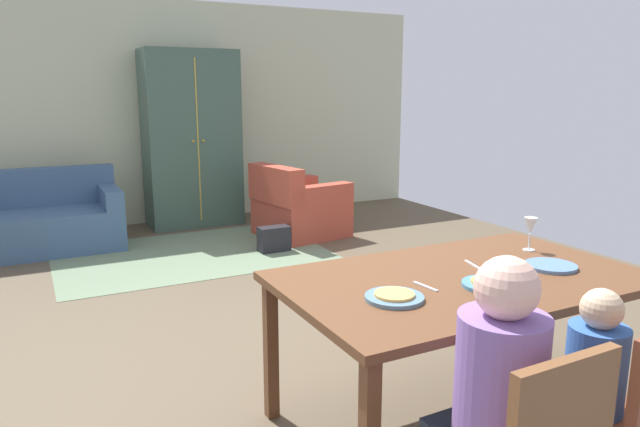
# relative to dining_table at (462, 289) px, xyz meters

# --- Properties ---
(ground_plane) EXTENTS (7.11, 6.67, 0.02)m
(ground_plane) POSITION_rel_dining_table_xyz_m (-0.25, 1.93, -0.70)
(ground_plane) COLOR brown
(back_wall) EXTENTS (7.11, 0.10, 2.70)m
(back_wall) POSITION_rel_dining_table_xyz_m (-0.25, 5.31, 0.66)
(back_wall) COLOR beige
(back_wall) RESTS_ON ground_plane
(dining_table) EXTENTS (1.72, 1.04, 0.76)m
(dining_table) POSITION_rel_dining_table_xyz_m (0.00, 0.00, 0.00)
(dining_table) COLOR brown
(dining_table) RESTS_ON ground_plane
(plate_near_man) EXTENTS (0.25, 0.25, 0.02)m
(plate_near_man) POSITION_rel_dining_table_xyz_m (-0.47, -0.12, 0.08)
(plate_near_man) COLOR slate
(plate_near_man) RESTS_ON dining_table
(pizza_near_man) EXTENTS (0.17, 0.17, 0.01)m
(pizza_near_man) POSITION_rel_dining_table_xyz_m (-0.47, -0.12, 0.09)
(pizza_near_man) COLOR #E5A551
(pizza_near_man) RESTS_ON plate_near_man
(plate_near_child) EXTENTS (0.25, 0.25, 0.02)m
(plate_near_child) POSITION_rel_dining_table_xyz_m (0.00, -0.18, 0.08)
(plate_near_child) COLOR teal
(plate_near_child) RESTS_ON dining_table
(pizza_near_child) EXTENTS (0.17, 0.17, 0.01)m
(pizza_near_child) POSITION_rel_dining_table_xyz_m (0.00, -0.18, 0.09)
(pizza_near_child) COLOR gold
(pizza_near_child) RESTS_ON plate_near_child
(plate_near_woman) EXTENTS (0.25, 0.25, 0.02)m
(plate_near_woman) POSITION_rel_dining_table_xyz_m (0.47, -0.10, 0.08)
(plate_near_woman) COLOR #5379A6
(plate_near_woman) RESTS_ON dining_table
(wine_glass) EXTENTS (0.07, 0.07, 0.19)m
(wine_glass) POSITION_rel_dining_table_xyz_m (0.62, 0.18, 0.20)
(wine_glass) COLOR silver
(wine_glass) RESTS_ON dining_table
(fork) EXTENTS (0.03, 0.15, 0.01)m
(fork) POSITION_rel_dining_table_xyz_m (-0.26, -0.05, 0.07)
(fork) COLOR silver
(fork) RESTS_ON dining_table
(knife) EXTENTS (0.05, 0.17, 0.01)m
(knife) POSITION_rel_dining_table_xyz_m (0.16, 0.10, 0.07)
(knife) COLOR silver
(knife) RESTS_ON dining_table
(person_man) EXTENTS (0.30, 0.40, 1.11)m
(person_man) POSITION_rel_dining_table_xyz_m (-0.47, -0.70, -0.18)
(person_man) COLOR #283543
(person_man) RESTS_ON ground_plane
(dining_chair_child) EXTENTS (0.47, 0.47, 0.87)m
(dining_chair_child) POSITION_rel_dining_table_xyz_m (0.01, -0.88, -0.20)
(dining_chair_child) COLOR brown
(dining_chair_child) RESTS_ON ground_plane
(person_child) EXTENTS (0.22, 0.30, 0.92)m
(person_child) POSITION_rel_dining_table_xyz_m (-0.00, -0.71, -0.26)
(person_child) COLOR #382F51
(person_child) RESTS_ON ground_plane
(area_rug) EXTENTS (2.60, 1.80, 0.01)m
(area_rug) POSITION_rel_dining_table_xyz_m (-0.38, 3.61, -0.69)
(area_rug) COLOR slate
(area_rug) RESTS_ON ground_plane
(couch) EXTENTS (1.71, 0.86, 0.82)m
(couch) POSITION_rel_dining_table_xyz_m (-1.79, 4.47, -0.39)
(couch) COLOR #3B587A
(couch) RESTS_ON ground_plane
(armchair) EXTENTS (0.99, 0.98, 0.82)m
(armchair) POSITION_rel_dining_table_xyz_m (0.90, 3.80, -0.37)
(armchair) COLOR #AA4331
(armchair) RESTS_ON ground_plane
(armoire) EXTENTS (1.10, 0.59, 2.10)m
(armoire) POSITION_rel_dining_table_xyz_m (0.02, 4.92, 0.36)
(armoire) COLOR #3B5549
(armoire) RESTS_ON ground_plane
(handbag) EXTENTS (0.32, 0.16, 0.26)m
(handbag) POSITION_rel_dining_table_xyz_m (0.40, 3.31, -0.56)
(handbag) COLOR black
(handbag) RESTS_ON ground_plane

